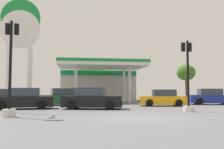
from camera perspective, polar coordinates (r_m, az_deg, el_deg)
name	(u,v)px	position (r m, az deg, el deg)	size (l,w,h in m)	color
ground_plane	(138,118)	(12.29, 6.14, -9.88)	(90.00, 90.00, 0.00)	slate
gas_station	(98,83)	(33.07, -3.28, -2.06)	(9.69, 12.05, 4.62)	beige
station_pole_sign	(20,37)	(28.14, -20.48, 8.13)	(4.09, 0.56, 11.12)	white
car_0	(24,99)	(19.14, -19.79, -5.43)	(4.42, 2.33, 1.52)	black
car_1	(163,99)	(21.84, 11.63, -5.47)	(4.16, 2.27, 1.42)	black
car_2	(92,99)	(17.98, -4.56, -5.74)	(4.57, 2.69, 1.54)	black
car_3	(211,97)	(25.54, 21.96, -4.93)	(4.51, 2.69, 1.51)	black
car_4	(61,97)	(23.28, -11.63, -5.22)	(4.59, 2.69, 1.54)	black
car_5	(1,98)	(23.66, -24.26, -5.01)	(4.35, 2.40, 1.48)	black
traffic_signal_0	(10,81)	(13.45, -22.50, -1.41)	(0.65, 0.68, 4.88)	silver
traffic_signal_1	(188,85)	(16.36, 17.15, -2.36)	(0.68, 0.70, 4.51)	silver
tree_1	(92,73)	(40.99, -4.64, 0.38)	(4.54, 4.54, 6.52)	brown
tree_2	(186,73)	(44.58, 16.75, 0.39)	(3.18, 3.18, 5.87)	brown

